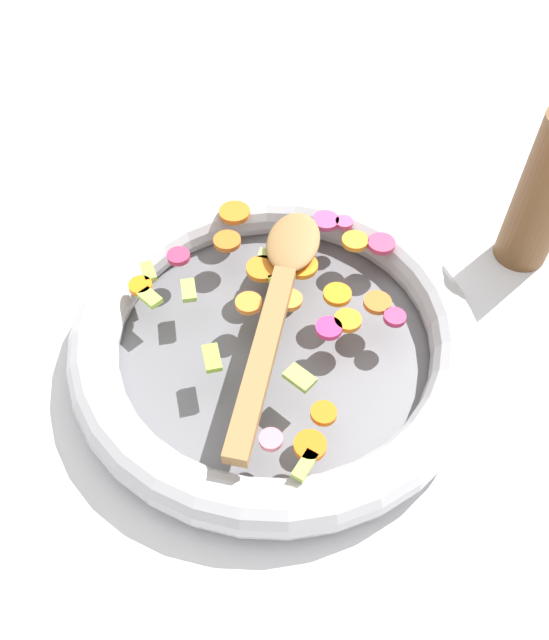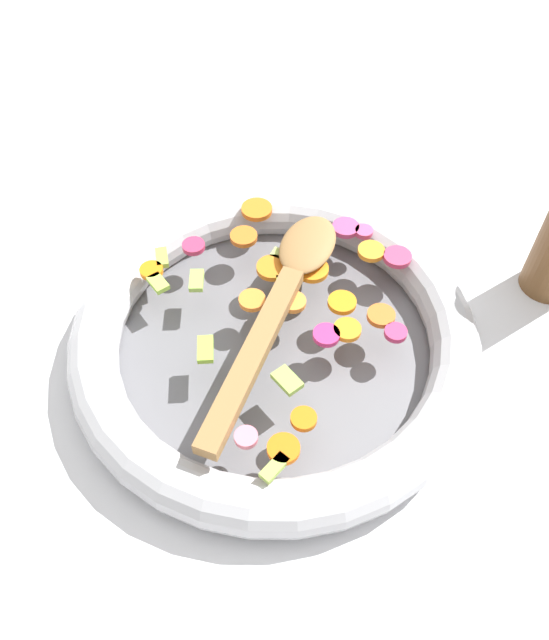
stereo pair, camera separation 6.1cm
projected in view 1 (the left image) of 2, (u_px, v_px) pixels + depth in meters
The scene contains 5 objects.
ground_plane at pixel (274, 350), 0.65m from camera, with size 4.00×4.00×0.00m, color silver.
skillet at pixel (274, 337), 0.63m from camera, with size 0.41×0.41×0.05m.
chopped_vegetables at pixel (287, 289), 0.63m from camera, with size 0.29×0.34×0.01m.
wooden_spoon at pixel (280, 293), 0.62m from camera, with size 0.22×0.27×0.01m.
pepper_mill at pixel (545, 186), 0.66m from camera, with size 0.06×0.06×0.22m.
Camera 1 is at (-0.16, -0.34, 0.53)m, focal length 35.00 mm.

